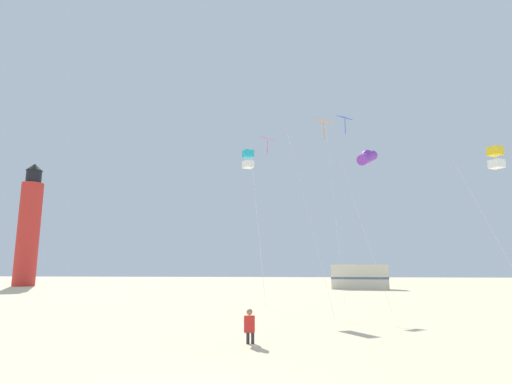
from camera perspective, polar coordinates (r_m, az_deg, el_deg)
name	(u,v)px	position (r m, az deg, el deg)	size (l,w,h in m)	color
kite_flyer_standing	(250,326)	(14.29, -0.87, -17.86)	(0.35, 0.51, 1.16)	red
kite_box_gold	(496,158)	(25.45, 30.02, 4.08)	(2.72, 2.72, 8.79)	silver
kite_tube_violet	(367,157)	(28.56, 15.01, 4.63)	(2.83, 3.21, 10.38)	silver
kite_diamond_rainbow	(267,146)	(30.69, 1.45, 6.36)	(1.89, 1.89, 12.05)	silver
kite_diamond_orange	(322,128)	(25.14, 9.09, 8.60)	(2.97, 2.97, 11.31)	silver
kite_diamond_blue	(344,127)	(30.85, 11.96, 8.74)	(1.98, 1.98, 13.32)	silver
kite_box_cyan	(248,159)	(26.75, -1.09, 4.48)	(1.50, 1.50, 9.90)	silver
lighthouse_distant	(29,227)	(64.83, -28.69, -4.28)	(2.80, 2.80, 16.80)	red
rv_van_cream	(359,277)	(50.62, 13.95, -11.22)	(6.60, 2.83, 2.80)	beige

